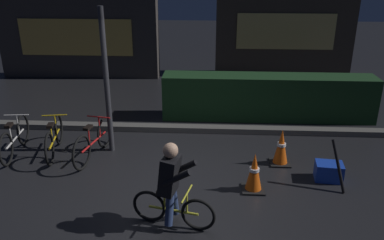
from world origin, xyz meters
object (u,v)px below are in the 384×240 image
(parked_bike_leftmost, at_px, (15,138))
(traffic_cone_near, at_px, (254,173))
(closed_umbrella, at_px, (338,166))
(parked_bike_center_left, at_px, (94,141))
(traffic_cone_far, at_px, (281,147))
(street_post, at_px, (107,83))
(parked_bike_left_mid, at_px, (54,138))
(cyclist, at_px, (172,184))
(blue_crate, at_px, (329,171))

(parked_bike_leftmost, distance_m, traffic_cone_near, 4.49)
(traffic_cone_near, bearing_deg, closed_umbrella, 6.42)
(parked_bike_center_left, bearing_deg, traffic_cone_far, -80.60)
(traffic_cone_far, xyz_separation_m, closed_umbrella, (0.77, -0.78, 0.07))
(street_post, height_order, parked_bike_center_left, street_post)
(traffic_cone_near, bearing_deg, parked_bike_left_mid, 163.20)
(street_post, bearing_deg, closed_umbrella, -16.28)
(parked_bike_leftmost, bearing_deg, parked_bike_left_mid, -93.41)
(street_post, height_order, cyclist, street_post)
(cyclist, bearing_deg, parked_bike_left_mid, 153.16)
(traffic_cone_far, bearing_deg, blue_crate, -36.22)
(street_post, xyz_separation_m, parked_bike_left_mid, (-1.03, -0.20, -1.03))
(parked_bike_center_left, bearing_deg, cyclist, -129.21)
(traffic_cone_far, relative_size, closed_umbrella, 0.78)
(blue_crate, bearing_deg, parked_bike_leftmost, 173.44)
(street_post, bearing_deg, blue_crate, -13.05)
(traffic_cone_far, bearing_deg, closed_umbrella, -45.12)
(street_post, relative_size, blue_crate, 6.14)
(traffic_cone_near, bearing_deg, traffic_cone_far, 58.78)
(traffic_cone_near, xyz_separation_m, traffic_cone_far, (0.56, 0.93, 0.01))
(parked_bike_left_mid, relative_size, closed_umbrella, 1.75)
(parked_bike_center_left, xyz_separation_m, cyclist, (1.65, -1.93, 0.30))
(blue_crate, relative_size, cyclist, 0.35)
(parked_bike_leftmost, distance_m, traffic_cone_far, 4.93)
(street_post, bearing_deg, parked_bike_left_mid, -168.81)
(parked_bike_left_mid, xyz_separation_m, traffic_cone_far, (4.19, -0.17, 0.00))
(parked_bike_leftmost, bearing_deg, parked_bike_center_left, -99.51)
(traffic_cone_far, bearing_deg, parked_bike_center_left, 178.99)
(parked_bike_left_mid, bearing_deg, street_post, -89.45)
(street_post, relative_size, parked_bike_leftmost, 1.79)
(traffic_cone_far, bearing_deg, parked_bike_left_mid, 177.66)
(parked_bike_leftmost, height_order, parked_bike_left_mid, parked_bike_leftmost)
(traffic_cone_near, bearing_deg, cyclist, -141.55)
(street_post, xyz_separation_m, closed_umbrella, (3.94, -1.15, -0.96))
(street_post, distance_m, blue_crate, 4.16)
(parked_bike_left_mid, xyz_separation_m, blue_crate, (4.91, -0.70, -0.17))
(parked_bike_leftmost, distance_m, cyclist, 3.76)
(parked_bike_center_left, distance_m, blue_crate, 4.17)
(parked_bike_left_mid, bearing_deg, blue_crate, -108.71)
(parked_bike_left_mid, relative_size, traffic_cone_near, 2.31)
(cyclist, relative_size, closed_umbrella, 1.47)
(parked_bike_center_left, distance_m, traffic_cone_near, 3.01)
(traffic_cone_near, distance_m, traffic_cone_far, 1.08)
(traffic_cone_far, distance_m, blue_crate, 0.91)
(parked_bike_leftmost, bearing_deg, street_post, -89.01)
(street_post, relative_size, parked_bike_left_mid, 1.82)
(parked_bike_left_mid, height_order, closed_umbrella, closed_umbrella)
(parked_bike_center_left, xyz_separation_m, traffic_cone_near, (2.84, -0.98, -0.02))
(parked_bike_center_left, xyz_separation_m, closed_umbrella, (4.17, -0.83, 0.06))
(closed_umbrella, bearing_deg, traffic_cone_near, 70.07)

